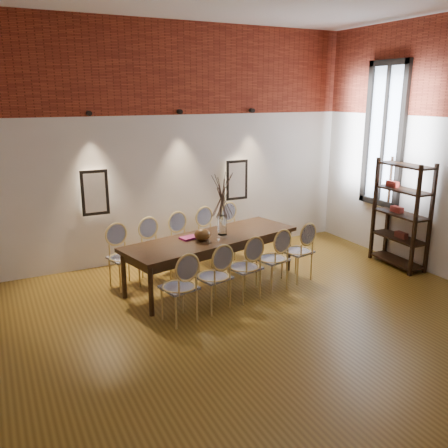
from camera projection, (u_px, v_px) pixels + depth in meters
name	position (u px, v px, depth m)	size (l,w,h in m)	color
floor	(276.00, 343.00, 5.60)	(7.00, 7.00, 0.02)	olive
wall_back	(167.00, 145.00, 8.13)	(7.00, 0.10, 4.00)	silver
brick_band_back	(166.00, 68.00, 7.74)	(7.00, 0.02, 1.50)	maroon
niche_left	(94.00, 192.00, 7.66)	(0.36, 0.06, 0.66)	#FFEAC6
niche_right	(236.00, 180.00, 8.79)	(0.36, 0.06, 0.66)	#FFEAC6
spot_fixture_left	(89.00, 113.00, 7.31)	(0.08, 0.08, 0.10)	black
spot_fixture_mid	(180.00, 112.00, 7.96)	(0.08, 0.08, 0.10)	black
spot_fixture_right	(252.00, 110.00, 8.56)	(0.08, 0.08, 0.10)	black
window_glass	(385.00, 135.00, 8.25)	(0.02, 0.78, 2.38)	silver
window_frame	(384.00, 135.00, 8.24)	(0.08, 0.90, 2.50)	black
window_mullion	(384.00, 135.00, 8.24)	(0.06, 0.06, 2.40)	black
dining_table	(212.00, 260.00, 7.27)	(2.79, 0.90, 0.75)	#352111
chair_near_a	(179.00, 287.00, 6.01)	(0.44, 0.44, 0.94)	#E6CA73
chair_near_b	(213.00, 277.00, 6.36)	(0.44, 0.44, 0.94)	#E6CA73
chair_near_c	(244.00, 267.00, 6.70)	(0.44, 0.44, 0.94)	#E6CA73
chair_near_d	(272.00, 259.00, 7.05)	(0.44, 0.44, 0.94)	#E6CA73
chair_near_e	(297.00, 251.00, 7.39)	(0.44, 0.44, 0.94)	#E6CA73
chair_far_a	(124.00, 258.00, 7.10)	(0.44, 0.44, 0.94)	#E6CA73
chair_far_b	(156.00, 250.00, 7.44)	(0.44, 0.44, 0.94)	#E6CA73
chair_far_c	(185.00, 243.00, 7.78)	(0.44, 0.44, 0.94)	#E6CA73
chair_far_d	(211.00, 237.00, 8.13)	(0.44, 0.44, 0.94)	#E6CA73
chair_far_e	(236.00, 231.00, 8.47)	(0.44, 0.44, 0.94)	#E6CA73
vase	(222.00, 225.00, 7.25)	(0.14, 0.14, 0.30)	silver
dried_branches	(222.00, 196.00, 7.13)	(0.50, 0.50, 0.70)	#45342A
bowl	(202.00, 235.00, 6.97)	(0.24, 0.24, 0.18)	#573815
book	(189.00, 238.00, 7.07)	(0.26, 0.18, 0.03)	#981F63
shelving_rack	(401.00, 214.00, 7.90)	(0.38, 1.00, 1.80)	black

